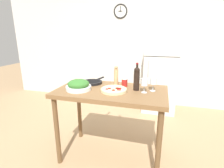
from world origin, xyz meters
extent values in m
plane|color=tan|center=(0.00, 0.00, 0.00)|extent=(14.00, 14.00, 0.00)
cube|color=silver|center=(0.00, 2.05, 1.30)|extent=(6.40, 0.06, 2.60)
torus|color=black|center=(-0.37, 2.01, 2.01)|extent=(0.30, 0.03, 0.30)
cylinder|color=silver|center=(-0.37, 2.01, 2.01)|extent=(0.26, 0.01, 0.26)
cube|color=black|center=(-0.37, 2.00, 2.01)|extent=(0.09, 0.01, 0.01)
cube|color=black|center=(-0.37, 2.00, 2.06)|extent=(0.01, 0.01, 0.11)
cube|color=silver|center=(0.55, 1.69, 0.80)|extent=(0.64, 0.61, 1.61)
cube|color=black|center=(0.55, 1.39, 1.16)|extent=(0.63, 0.01, 0.01)
cylinder|color=#B2B2B7|center=(0.33, 1.37, 0.72)|extent=(0.02, 0.02, 0.72)
cube|color=brown|center=(0.00, 0.00, 0.89)|extent=(1.29, 0.72, 0.05)
cylinder|color=brown|center=(-0.59, -0.30, 0.43)|extent=(0.06, 0.06, 0.87)
cylinder|color=brown|center=(0.59, -0.30, 0.43)|extent=(0.06, 0.06, 0.87)
cylinder|color=brown|center=(-0.59, 0.30, 0.43)|extent=(0.06, 0.06, 0.87)
cylinder|color=brown|center=(0.59, 0.30, 0.43)|extent=(0.06, 0.06, 0.87)
cylinder|color=black|center=(0.29, 0.07, 1.03)|extent=(0.07, 0.07, 0.22)
sphere|color=black|center=(0.29, 0.07, 1.15)|extent=(0.07, 0.07, 0.07)
cylinder|color=black|center=(0.29, 0.07, 1.19)|extent=(0.03, 0.03, 0.07)
cylinder|color=maroon|center=(0.29, 0.07, 1.23)|extent=(0.03, 0.03, 0.02)
cylinder|color=silver|center=(0.38, 0.00, 0.92)|extent=(0.06, 0.06, 0.00)
cylinder|color=silver|center=(0.38, 0.00, 0.96)|extent=(0.01, 0.01, 0.08)
cylinder|color=white|center=(0.38, 0.00, 1.04)|extent=(0.08, 0.08, 0.08)
cylinder|color=maroon|center=(0.38, 0.00, 1.02)|extent=(0.07, 0.07, 0.03)
cylinder|color=silver|center=(0.48, 0.08, 0.92)|extent=(0.06, 0.06, 0.00)
cylinder|color=silver|center=(0.48, 0.08, 0.96)|extent=(0.01, 0.01, 0.08)
cylinder|color=white|center=(0.48, 0.08, 1.04)|extent=(0.08, 0.08, 0.08)
cylinder|color=maroon|center=(0.48, 0.08, 1.01)|extent=(0.07, 0.07, 0.02)
cylinder|color=tan|center=(0.01, 0.19, 1.02)|extent=(0.05, 0.05, 0.21)
sphere|color=tan|center=(0.01, 0.19, 1.15)|extent=(0.05, 0.05, 0.05)
cylinder|color=white|center=(-0.37, -0.11, 0.94)|extent=(0.30, 0.30, 0.05)
ellipsoid|color=#38752D|center=(-0.37, -0.11, 0.99)|extent=(0.25, 0.25, 0.10)
cylinder|color=beige|center=(0.04, -0.05, 0.93)|extent=(0.30, 0.30, 0.02)
torus|color=beige|center=(0.04, -0.05, 0.94)|extent=(0.30, 0.30, 0.02)
cylinder|color=red|center=(0.11, 0.00, 0.94)|extent=(0.04, 0.04, 0.01)
cylinder|color=#B42318|center=(-0.01, -0.04, 0.94)|extent=(0.04, 0.04, 0.01)
cylinder|color=red|center=(0.08, -0.01, 0.94)|extent=(0.05, 0.05, 0.01)
cylinder|color=red|center=(-0.03, -0.07, 0.94)|extent=(0.04, 0.04, 0.01)
cylinder|color=#AA2924|center=(0.11, -0.06, 0.94)|extent=(0.05, 0.05, 0.01)
cylinder|color=red|center=(0.08, -0.02, 0.94)|extent=(0.03, 0.03, 0.01)
cylinder|color=#B01E0E|center=(0.05, -0.09, 0.94)|extent=(0.04, 0.04, 0.01)
cylinder|color=#B2231E|center=(0.12, 0.18, 0.96)|extent=(0.07, 0.07, 0.09)
cylinder|color=white|center=(0.12, 0.18, 1.02)|extent=(0.07, 0.07, 0.01)
cylinder|color=black|center=(-0.32, 0.19, 0.93)|extent=(0.27, 0.27, 0.03)
cylinder|color=black|center=(-0.32, 0.19, 0.94)|extent=(0.22, 0.22, 0.02)
cube|color=black|center=(-0.27, 0.40, 0.94)|extent=(0.06, 0.16, 0.02)
camera|label=1|loc=(0.54, -1.89, 1.56)|focal=28.00mm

